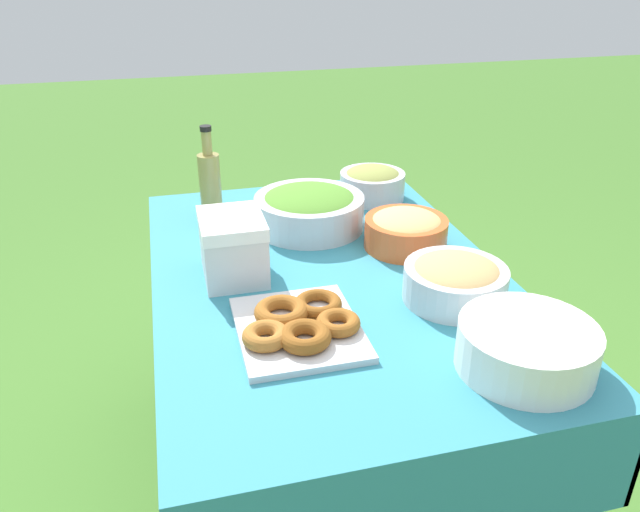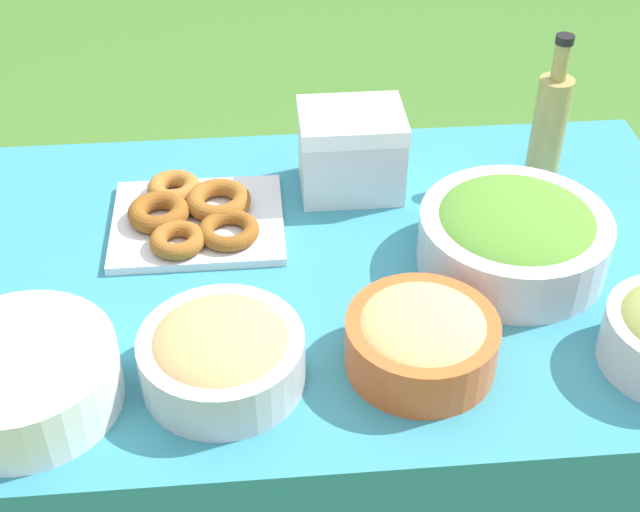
{
  "view_description": "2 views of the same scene",
  "coord_description": "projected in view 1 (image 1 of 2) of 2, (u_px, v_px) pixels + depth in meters",
  "views": [
    {
      "loc": [
        -1.37,
        0.38,
        1.54
      ],
      "look_at": [
        -0.04,
        0.03,
        0.84
      ],
      "focal_mm": 35.0,
      "sensor_mm": 36.0,
      "label": 1
    },
    {
      "loc": [
        -0.14,
        -1.19,
        1.75
      ],
      "look_at": [
        -0.04,
        -0.06,
        0.84
      ],
      "focal_mm": 50.0,
      "sensor_mm": 36.0,
      "label": 2
    }
  ],
  "objects": [
    {
      "name": "cooler_box",
      "position": [
        233.0,
        247.0,
        1.56
      ],
      "size": [
        0.19,
        0.16,
        0.16
      ],
      "color": "silver",
      "rests_on": "picnic_table"
    },
    {
      "name": "olive_oil_bottle",
      "position": [
        210.0,
        184.0,
        1.88
      ],
      "size": [
        0.07,
        0.07,
        0.29
      ],
      "color": "#998E4C",
      "rests_on": "picnic_table"
    },
    {
      "name": "donut_platter",
      "position": [
        299.0,
        325.0,
        1.35
      ],
      "size": [
        0.31,
        0.29,
        0.05
      ],
      "color": "silver",
      "rests_on": "picnic_table"
    },
    {
      "name": "pasta_bowl",
      "position": [
        406.0,
        230.0,
        1.73
      ],
      "size": [
        0.23,
        0.23,
        0.11
      ],
      "color": "#E05B28",
      "rests_on": "picnic_table"
    },
    {
      "name": "plate_stack",
      "position": [
        526.0,
        347.0,
        1.23
      ],
      "size": [
        0.28,
        0.28,
        0.1
      ],
      "color": "white",
      "rests_on": "picnic_table"
    },
    {
      "name": "picnic_table",
      "position": [
        328.0,
        306.0,
        1.66
      ],
      "size": [
        1.34,
        0.89,
        0.77
      ],
      "color": "teal",
      "rests_on": "ground_plane"
    },
    {
      "name": "ground_plane",
      "position": [
        327.0,
        487.0,
        1.96
      ],
      "size": [
        14.0,
        14.0,
        0.0
      ],
      "primitive_type": "plane",
      "color": "#477A2D"
    },
    {
      "name": "salad_bowl",
      "position": [
        309.0,
        208.0,
        1.85
      ],
      "size": [
        0.33,
        0.33,
        0.12
      ],
      "color": "silver",
      "rests_on": "picnic_table"
    },
    {
      "name": "olive_bowl",
      "position": [
        372.0,
        182.0,
        2.06
      ],
      "size": [
        0.21,
        0.21,
        0.11
      ],
      "color": "silver",
      "rests_on": "picnic_table"
    },
    {
      "name": "bread_bowl",
      "position": [
        455.0,
        280.0,
        1.47
      ],
      "size": [
        0.25,
        0.25,
        0.1
      ],
      "color": "silver",
      "rests_on": "picnic_table"
    }
  ]
}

